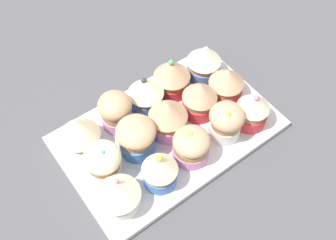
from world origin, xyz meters
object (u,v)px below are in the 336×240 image
at_px(cupcake_4, 80,134).
at_px(cupcake_8, 137,137).
at_px(cupcake_2, 147,93).
at_px(cupcake_10, 253,109).
at_px(cupcake_1, 172,75).
at_px(cupcake_11, 226,121).
at_px(cupcake_13, 160,170).
at_px(cupcake_6, 200,98).
at_px(cupcake_14, 119,194).
at_px(cupcake_0, 204,62).
at_px(cupcake_12, 190,146).
at_px(cupcake_5, 226,83).
at_px(cupcake_7, 164,116).
at_px(cupcake_3, 116,110).
at_px(cupcake_9, 103,161).
at_px(baking_tray, 168,132).

bearing_deg(cupcake_4, cupcake_8, 139.37).
xyz_separation_m(cupcake_2, cupcake_10, (-0.12, 0.13, 0.00)).
distance_m(cupcake_1, cupcake_4, 0.19).
relative_size(cupcake_11, cupcake_13, 1.01).
distance_m(cupcake_4, cupcake_6, 0.21).
height_order(cupcake_1, cupcake_14, cupcake_1).
distance_m(cupcake_0, cupcake_12, 0.18).
relative_size(cupcake_5, cupcake_11, 0.93).
bearing_deg(cupcake_8, cupcake_7, -174.29).
bearing_deg(cupcake_10, cupcake_8, -20.44).
distance_m(cupcake_0, cupcake_6, 0.09).
height_order(cupcake_1, cupcake_13, cupcake_1).
bearing_deg(cupcake_2, cupcake_6, 135.45).
relative_size(cupcake_12, cupcake_14, 0.94).
xyz_separation_m(cupcake_2, cupcake_4, (0.13, 0.00, 0.00)).
distance_m(cupcake_1, cupcake_2, 0.06).
distance_m(cupcake_0, cupcake_11, 0.14).
distance_m(cupcake_4, cupcake_14, 0.12).
xyz_separation_m(cupcake_1, cupcake_8, (0.12, 0.07, -0.00)).
distance_m(cupcake_2, cupcake_10, 0.18).
relative_size(cupcake_5, cupcake_10, 0.89).
distance_m(cupcake_3, cupcake_8, 0.06).
relative_size(cupcake_2, cupcake_5, 1.07).
relative_size(cupcake_2, cupcake_9, 1.01).
xyz_separation_m(cupcake_9, cupcake_13, (-0.06, 0.06, -0.00)).
xyz_separation_m(cupcake_5, cupcake_12, (0.13, 0.06, -0.00)).
bearing_deg(cupcake_14, cupcake_4, -92.63).
distance_m(cupcake_7, cupcake_12, 0.07).
distance_m(cupcake_1, cupcake_11, 0.13).
bearing_deg(cupcake_5, cupcake_12, 25.58).
bearing_deg(cupcake_6, cupcake_3, -26.17).
bearing_deg(cupcake_9, cupcake_13, 134.16).
bearing_deg(cupcake_5, cupcake_8, 0.31).
bearing_deg(cupcake_3, cupcake_14, 59.12).
xyz_separation_m(cupcake_3, cupcake_6, (-0.13, 0.06, -0.00)).
height_order(cupcake_0, cupcake_4, cupcake_4).
bearing_deg(cupcake_1, cupcake_7, 44.82).
xyz_separation_m(cupcake_7, cupcake_12, (-0.00, 0.07, -0.01)).
relative_size(cupcake_2, cupcake_14, 1.07).
bearing_deg(cupcake_5, cupcake_9, 1.34).
height_order(cupcake_0, cupcake_12, cupcake_0).
relative_size(cupcake_5, cupcake_9, 0.94).
xyz_separation_m(cupcake_6, cupcake_10, (-0.06, 0.07, -0.00)).
distance_m(baking_tray, cupcake_4, 0.15).
distance_m(cupcake_5, cupcake_14, 0.27).
bearing_deg(cupcake_12, cupcake_13, 6.26).
xyz_separation_m(cupcake_2, cupcake_12, (0.00, 0.13, -0.01)).
xyz_separation_m(cupcake_0, cupcake_11, (0.06, 0.12, 0.00)).
relative_size(baking_tray, cupcake_13, 5.10).
bearing_deg(cupcake_9, cupcake_4, -86.32).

